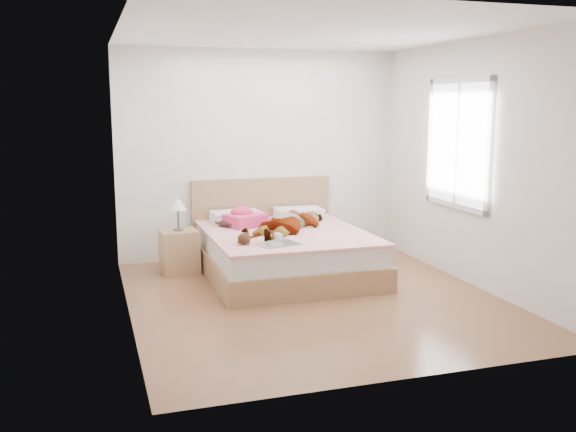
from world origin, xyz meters
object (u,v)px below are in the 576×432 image
object	(u,v)px
bed	(283,250)
towel	(245,218)
woman	(289,220)
plush_toy	(244,238)
coffee_mug	(278,237)
nightstand	(179,248)
phone	(239,211)
magazine	(279,244)

from	to	relation	value
bed	towel	world-z (taller)	bed
woman	plush_toy	world-z (taller)	woman
coffee_mug	nightstand	xyz separation A→B (m)	(-0.90, 0.96, -0.26)
plush_toy	woman	bearing A→B (deg)	42.08
towel	phone	bearing A→B (deg)	139.52
plush_toy	bed	bearing A→B (deg)	45.19
magazine	nightstand	xyz separation A→B (m)	(-0.88, 1.09, -0.23)
bed	magazine	world-z (taller)	bed
magazine	coffee_mug	size ratio (longest dim) A/B	3.80
phone	bed	bearing A→B (deg)	-88.27
phone	plush_toy	bearing A→B (deg)	-144.32
coffee_mug	towel	bearing A→B (deg)	97.22
towel	magazine	world-z (taller)	towel
phone	nightstand	distance (m)	0.82
bed	plush_toy	xyz separation A→B (m)	(-0.60, -0.61, 0.30)
bed	towel	bearing A→B (deg)	135.44
towel	plush_toy	xyz separation A→B (m)	(-0.24, -0.97, -0.03)
bed	coffee_mug	xyz separation A→B (m)	(-0.24, -0.60, 0.28)
magazine	plush_toy	distance (m)	0.36
plush_toy	nightstand	xyz separation A→B (m)	(-0.54, 0.96, -0.28)
phone	plush_toy	xyz separation A→B (m)	(-0.18, -1.01, -0.11)
woman	magazine	bearing A→B (deg)	-69.09
bed	plush_toy	distance (m)	0.90
woman	towel	bearing A→B (deg)	-172.65
towel	plush_toy	size ratio (longest dim) A/B	2.33
bed	nightstand	bearing A→B (deg)	162.69
nightstand	woman	bearing A→B (deg)	-15.91
bed	magazine	distance (m)	0.82
woman	phone	size ratio (longest dim) A/B	16.94
phone	towel	bearing A→B (deg)	-84.71
phone	nightstand	size ratio (longest dim) A/B	0.10
towel	nightstand	world-z (taller)	nightstand
woman	coffee_mug	bearing A→B (deg)	-71.89
nightstand	phone	bearing A→B (deg)	4.12
plush_toy	nightstand	world-z (taller)	nightstand
towel	coffee_mug	world-z (taller)	towel
woman	magazine	world-z (taller)	woman
phone	towel	world-z (taller)	towel
phone	magazine	bearing A→B (deg)	-126.47
phone	nightstand	world-z (taller)	nightstand
towel	bed	bearing A→B (deg)	-44.56
bed	magazine	bearing A→B (deg)	-109.91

